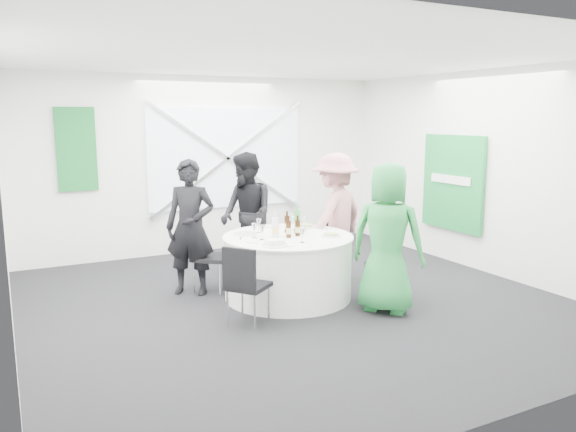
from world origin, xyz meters
name	(u,v)px	position (x,y,z in m)	size (l,w,h in m)	color
floor	(296,302)	(0.00, 0.00, 0.00)	(6.00, 6.00, 0.00)	black
ceiling	(296,58)	(0.00, 0.00, 2.80)	(6.00, 6.00, 0.00)	white
wall_back	(209,165)	(0.00, 3.00, 1.40)	(6.00, 6.00, 0.00)	white
wall_front	(505,231)	(0.00, -3.00, 1.40)	(6.00, 6.00, 0.00)	white
wall_left	(2,202)	(-3.00, 0.00, 1.40)	(6.00, 6.00, 0.00)	white
wall_right	(487,173)	(3.00, 0.00, 1.40)	(6.00, 6.00, 0.00)	white
window_panel	(227,158)	(0.30, 2.96, 1.50)	(2.60, 0.03, 1.60)	silver
window_brace_a	(228,158)	(0.30, 2.92, 1.50)	(0.05, 0.05, 3.16)	silver
window_brace_b	(228,158)	(0.30, 2.92, 1.50)	(0.05, 0.05, 3.16)	silver
green_banner	(76,149)	(-2.00, 2.95, 1.70)	(0.55, 0.04, 1.20)	#156B2C
green_sign	(452,183)	(2.94, 0.60, 1.20)	(0.05, 1.20, 1.40)	#188837
banquet_table	(288,267)	(0.00, 0.20, 0.38)	(1.56, 1.56, 0.76)	silver
chair_back	(256,237)	(0.11, 1.40, 0.50)	(0.43, 0.44, 0.86)	black
chair_back_left	(204,250)	(-0.82, 0.89, 0.53)	(0.58, 0.57, 0.90)	black
chair_back_right	(334,240)	(0.97, 0.72, 0.51)	(0.54, 0.53, 0.87)	black
chair_front_right	(387,261)	(1.00, -0.43, 0.48)	(0.52, 0.51, 0.82)	black
chair_front_left	(244,280)	(-0.85, -0.47, 0.50)	(0.55, 0.55, 0.86)	black
person_man_back_left	(190,227)	(-0.99, 0.88, 0.83)	(0.61, 0.40, 1.66)	black
person_man_back	(247,215)	(-0.07, 1.29, 0.85)	(0.83, 0.45, 1.70)	black
person_woman_pink	(335,217)	(0.93, 0.64, 0.85)	(1.09, 0.51, 1.69)	tan
person_woman_green	(387,238)	(0.75, -0.74, 0.84)	(0.82, 0.53, 1.68)	green
plate_back	(272,226)	(0.07, 0.79, 0.77)	(0.26, 0.26, 0.01)	white
plate_back_left	(245,234)	(-0.42, 0.51, 0.77)	(0.28, 0.28, 0.01)	white
plate_back_right	(306,226)	(0.45, 0.58, 0.78)	(0.26, 0.26, 0.04)	white
plate_front_right	(331,235)	(0.44, -0.06, 0.78)	(0.24, 0.24, 0.04)	white
plate_front_left	(275,245)	(-0.37, -0.21, 0.77)	(0.29, 0.29, 0.01)	white
napkin	(275,242)	(-0.37, -0.20, 0.80)	(0.19, 0.13, 0.05)	silver
beer_bottle_a	(275,227)	(-0.14, 0.25, 0.87)	(0.06, 0.06, 0.28)	#351C09
beer_bottle_b	(287,224)	(0.08, 0.37, 0.86)	(0.06, 0.06, 0.27)	#351C09
beer_bottle_c	(298,228)	(0.10, 0.14, 0.85)	(0.06, 0.06, 0.25)	#351C09
beer_bottle_d	(289,229)	(-0.04, 0.11, 0.86)	(0.06, 0.06, 0.26)	#351C09
green_water_bottle	(297,222)	(0.18, 0.30, 0.89)	(0.08, 0.08, 0.33)	green
clear_water_bottle	(275,228)	(-0.19, 0.17, 0.88)	(0.08, 0.08, 0.30)	silver
wine_glass_a	(305,220)	(0.34, 0.41, 0.88)	(0.07, 0.07, 0.17)	white
wine_glass_b	(254,227)	(-0.40, 0.29, 0.88)	(0.07, 0.07, 0.17)	white
wine_glass_c	(262,229)	(-0.36, 0.15, 0.88)	(0.07, 0.07, 0.17)	white
wine_glass_d	(293,220)	(0.22, 0.50, 0.88)	(0.07, 0.07, 0.17)	white
wine_glass_e	(302,232)	(-0.02, -0.19, 0.88)	(0.07, 0.07, 0.17)	white
wine_glass_f	(259,222)	(-0.23, 0.54, 0.88)	(0.07, 0.07, 0.17)	white
fork_a	(252,243)	(-0.55, 0.02, 0.76)	(0.01, 0.15, 0.01)	silver
knife_a	(288,246)	(-0.26, -0.31, 0.76)	(0.01, 0.15, 0.01)	silver
fork_b	(245,232)	(-0.38, 0.64, 0.76)	(0.01, 0.15, 0.01)	silver
knife_b	(241,238)	(-0.57, 0.31, 0.76)	(0.01, 0.15, 0.01)	silver
fork_c	(323,229)	(0.56, 0.33, 0.76)	(0.01, 0.15, 0.01)	silver
knife_c	(300,227)	(0.40, 0.62, 0.76)	(0.01, 0.15, 0.01)	silver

